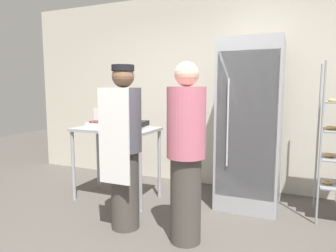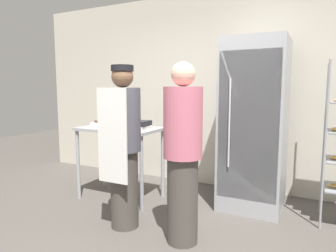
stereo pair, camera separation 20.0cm
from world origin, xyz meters
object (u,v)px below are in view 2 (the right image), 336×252
donut_box (104,122)px  person_baker (123,145)px  blender_pitcher (127,116)px  person_customer (183,153)px  binder_stack (137,125)px  refrigerator (254,125)px

donut_box → person_baker: size_ratio=0.17×
blender_pitcher → person_customer: bearing=-36.2°
donut_box → binder_stack: donut_box is taller
refrigerator → donut_box: refrigerator is taller
blender_pitcher → binder_stack: (0.35, -0.28, -0.07)m
person_baker → donut_box: bearing=139.0°
binder_stack → person_customer: bearing=-34.8°
binder_stack → person_baker: person_baker is taller
blender_pitcher → person_baker: (0.54, -0.86, -0.19)m
person_baker → person_customer: 0.66m
binder_stack → refrigerator: bearing=24.3°
binder_stack → person_customer: 1.06m
binder_stack → person_customer: person_customer is taller
blender_pitcher → person_baker: 1.04m
refrigerator → binder_stack: size_ratio=6.71×
refrigerator → binder_stack: bearing=-155.7°
refrigerator → blender_pitcher: size_ratio=7.03×
refrigerator → person_customer: 1.24m
donut_box → blender_pitcher: blender_pitcher is taller
blender_pitcher → person_customer: person_customer is taller
donut_box → person_customer: person_customer is taller
person_baker → person_customer: size_ratio=1.00×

